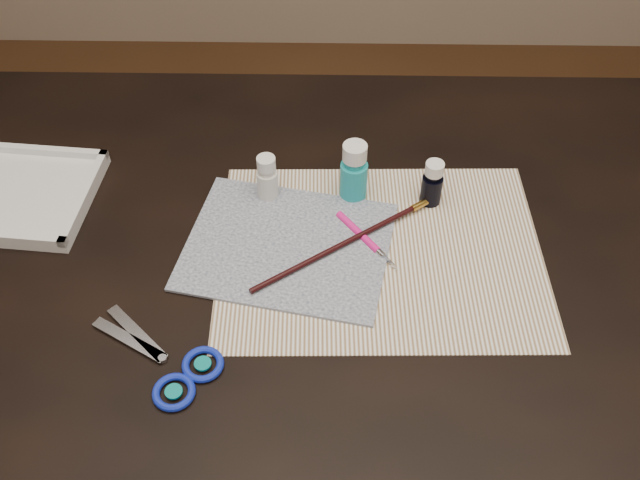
{
  "coord_description": "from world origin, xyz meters",
  "views": [
    {
      "loc": [
        0.01,
        -0.64,
        1.5
      ],
      "look_at": [
        0.0,
        0.0,
        0.8
      ],
      "focal_mm": 40.0,
      "sensor_mm": 36.0,
      "label": 1
    }
  ],
  "objects_px": {
    "paper": "(380,252)",
    "palette_tray": "(25,194)",
    "paint_bottle_white": "(267,178)",
    "paint_bottle_cyan": "(354,172)",
    "canvas": "(288,246)",
    "scissors": "(148,355)",
    "paint_bottle_navy": "(432,183)"
  },
  "relations": [
    {
      "from": "paper",
      "to": "palette_tray",
      "type": "distance_m",
      "value": 0.53
    },
    {
      "from": "paint_bottle_white",
      "to": "paint_bottle_cyan",
      "type": "xyz_separation_m",
      "value": [
        0.13,
        0.0,
        0.01
      ]
    },
    {
      "from": "canvas",
      "to": "paint_bottle_white",
      "type": "xyz_separation_m",
      "value": [
        -0.03,
        0.1,
        0.03
      ]
    },
    {
      "from": "scissors",
      "to": "paper",
      "type": "bearing_deg",
      "value": -118.67
    },
    {
      "from": "paper",
      "to": "paint_bottle_white",
      "type": "distance_m",
      "value": 0.2
    },
    {
      "from": "canvas",
      "to": "palette_tray",
      "type": "height_order",
      "value": "palette_tray"
    },
    {
      "from": "canvas",
      "to": "paint_bottle_cyan",
      "type": "relative_size",
      "value": 2.85
    },
    {
      "from": "paint_bottle_cyan",
      "to": "scissors",
      "type": "bearing_deg",
      "value": -131.36
    },
    {
      "from": "paint_bottle_white",
      "to": "paint_bottle_cyan",
      "type": "relative_size",
      "value": 0.78
    },
    {
      "from": "paper",
      "to": "palette_tray",
      "type": "bearing_deg",
      "value": 169.66
    },
    {
      "from": "canvas",
      "to": "paint_bottle_cyan",
      "type": "bearing_deg",
      "value": 48.56
    },
    {
      "from": "canvas",
      "to": "paper",
      "type": "bearing_deg",
      "value": -2.82
    },
    {
      "from": "canvas",
      "to": "palette_tray",
      "type": "distance_m",
      "value": 0.4
    },
    {
      "from": "paper",
      "to": "palette_tray",
      "type": "relative_size",
      "value": 2.3
    },
    {
      "from": "paper",
      "to": "paint_bottle_navy",
      "type": "height_order",
      "value": "paint_bottle_navy"
    },
    {
      "from": "paint_bottle_navy",
      "to": "paint_bottle_cyan",
      "type": "bearing_deg",
      "value": 175.1
    },
    {
      "from": "paint_bottle_white",
      "to": "canvas",
      "type": "bearing_deg",
      "value": -71.73
    },
    {
      "from": "canvas",
      "to": "paint_bottle_white",
      "type": "distance_m",
      "value": 0.11
    },
    {
      "from": "paint_bottle_white",
      "to": "palette_tray",
      "type": "height_order",
      "value": "paint_bottle_white"
    },
    {
      "from": "paper",
      "to": "paint_bottle_white",
      "type": "height_order",
      "value": "paint_bottle_white"
    },
    {
      "from": "canvas",
      "to": "scissors",
      "type": "distance_m",
      "value": 0.25
    },
    {
      "from": "scissors",
      "to": "canvas",
      "type": "bearing_deg",
      "value": -101.37
    },
    {
      "from": "paint_bottle_white",
      "to": "paint_bottle_cyan",
      "type": "bearing_deg",
      "value": 1.69
    },
    {
      "from": "canvas",
      "to": "paint_bottle_cyan",
      "type": "distance_m",
      "value": 0.15
    },
    {
      "from": "paper",
      "to": "paint_bottle_cyan",
      "type": "relative_size",
      "value": 4.58
    },
    {
      "from": "paint_bottle_white",
      "to": "paint_bottle_navy",
      "type": "height_order",
      "value": "paint_bottle_white"
    },
    {
      "from": "paint_bottle_cyan",
      "to": "paint_bottle_navy",
      "type": "height_order",
      "value": "paint_bottle_cyan"
    },
    {
      "from": "paper",
      "to": "paint_bottle_navy",
      "type": "distance_m",
      "value": 0.13
    },
    {
      "from": "paper",
      "to": "canvas",
      "type": "distance_m",
      "value": 0.13
    },
    {
      "from": "paint_bottle_white",
      "to": "paint_bottle_navy",
      "type": "relative_size",
      "value": 1.02
    },
    {
      "from": "canvas",
      "to": "scissors",
      "type": "xyz_separation_m",
      "value": [
        -0.16,
        -0.18,
        0.0
      ]
    },
    {
      "from": "scissors",
      "to": "paint_bottle_white",
      "type": "bearing_deg",
      "value": -84.28
    }
  ]
}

